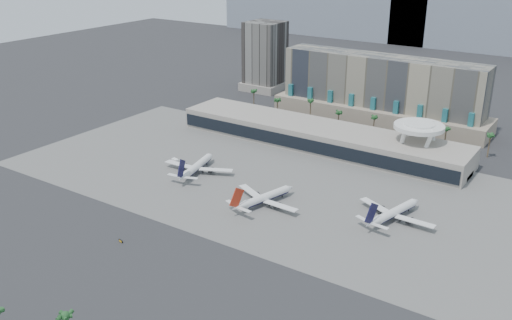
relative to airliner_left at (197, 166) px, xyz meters
The scene contains 15 objects.
ground 52.16m from the airliner_left, 51.09° to the right, with size 900.00×900.00×0.00m, color #232326.
apron_pad 35.92m from the airliner_left, 23.91° to the left, with size 260.00×130.00×0.06m, color #5B5B59.
mountain_ridge 434.55m from the airliner_left, 81.97° to the left, with size 680.00×60.00×70.00m.
hotel 141.19m from the airliner_left, 72.32° to the left, with size 140.00×30.00×42.00m.
office_tower 172.34m from the airliner_left, 111.34° to the left, with size 30.00×30.00×52.00m.
terminal 76.72m from the airliner_left, 64.75° to the left, with size 170.00×32.50×14.50m.
saucer_structure 116.69m from the airliner_left, 40.72° to the left, with size 26.00×26.00×21.89m.
palm_row 112.01m from the airliner_left, 69.20° to the left, with size 157.80×2.80×13.10m.
airliner_left is the anchor object (origin of this frame).
airliner_centre 49.85m from the airliner_left, 13.61° to the right, with size 35.79×37.14×13.08m.
airliner_right 102.32m from the airliner_left, ahead, with size 36.29×37.67×13.24m.
service_vehicle_a 19.30m from the airliner_left, 166.40° to the left, with size 4.00×1.96×1.96m, color white.
service_vehicle_b 47.82m from the airliner_left, 27.07° to the right, with size 3.22×1.84×1.66m, color white.
taxiway_sign 74.37m from the airliner_left, 74.45° to the right, with size 2.42×0.79×1.09m.
near_palm_b 135.85m from the airliner_left, 66.41° to the right, with size 6.00×6.00×13.68m.
Camera 1 is at (141.13, -164.80, 113.21)m, focal length 40.00 mm.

